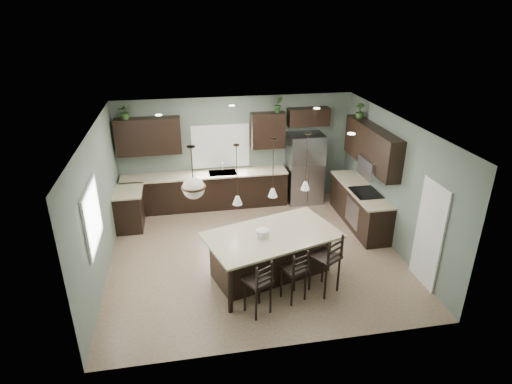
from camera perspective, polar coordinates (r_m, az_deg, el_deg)
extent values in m
plane|color=#9E8466|center=(9.25, -0.17, -8.14)|extent=(6.00, 6.00, 0.00)
cube|color=white|center=(8.48, 22.08, -5.30)|extent=(0.04, 0.82, 2.04)
cube|color=white|center=(11.02, -4.75, 6.11)|extent=(1.35, 0.02, 1.00)
cube|color=white|center=(7.86, -21.09, -3.13)|extent=(0.02, 1.10, 1.00)
cube|color=black|center=(10.50, -16.53, -2.25)|extent=(0.60, 0.90, 0.90)
cube|color=#C5BC95|center=(10.31, -16.73, 0.10)|extent=(0.66, 0.96, 0.04)
cube|color=black|center=(11.11, -6.71, 0.11)|extent=(4.20, 0.60, 0.90)
cube|color=#C5BC95|center=(10.91, -6.82, 2.33)|extent=(4.20, 0.66, 0.04)
cube|color=gray|center=(10.94, -4.47, 2.56)|extent=(0.70, 0.45, 0.01)
cylinder|color=silver|center=(10.86, -4.48, 3.22)|extent=(0.02, 0.02, 0.28)
cube|color=black|center=(10.74, -14.13, 7.22)|extent=(1.55, 0.34, 0.90)
cube|color=black|center=(10.93, 1.60, 8.23)|extent=(0.85, 0.34, 0.90)
cube|color=black|center=(11.10, 7.01, 9.92)|extent=(1.05, 0.34, 0.45)
cube|color=black|center=(10.50, 13.64, -1.93)|extent=(0.60, 2.35, 0.90)
cube|color=#C5BC95|center=(10.30, 13.79, 0.42)|extent=(0.66, 2.35, 0.04)
cube|color=black|center=(10.06, 14.41, -0.07)|extent=(0.58, 0.75, 0.02)
cube|color=gray|center=(10.16, 12.66, -2.74)|extent=(0.01, 0.72, 0.60)
cube|color=black|center=(10.00, 15.16, 5.89)|extent=(0.34, 2.35, 0.90)
cube|color=gray|center=(9.88, 15.30, 3.18)|extent=(0.40, 0.75, 0.40)
cube|color=gray|center=(11.32, 6.49, 3.18)|extent=(0.90, 0.74, 1.85)
cube|color=black|center=(8.32, 2.09, -8.40)|extent=(2.75, 2.05, 0.92)
cylinder|color=silver|center=(7.96, 0.88, -5.53)|extent=(0.24, 0.24, 0.14)
cube|color=black|center=(7.38, 0.22, -12.47)|extent=(0.53, 0.53, 1.07)
cube|color=black|center=(7.71, 5.05, -10.86)|extent=(0.51, 0.51, 1.04)
cube|color=black|center=(7.93, 9.19, -9.33)|extent=(0.61, 0.61, 1.20)
imported|color=#305224|center=(10.60, -17.07, 10.23)|extent=(0.36, 0.33, 0.37)
imported|color=#2A4E22|center=(10.79, 2.99, 11.57)|extent=(0.23, 0.18, 0.40)
imported|color=#304D21|center=(10.48, 13.69, 10.46)|extent=(0.27, 0.27, 0.37)
plane|color=slate|center=(11.12, -2.67, 5.53)|extent=(6.00, 0.00, 6.00)
plane|color=slate|center=(6.23, 4.31, -10.46)|extent=(6.00, 0.00, 6.00)
plane|color=slate|center=(8.63, -20.20, -1.64)|extent=(0.00, 5.50, 5.50)
plane|color=slate|center=(9.53, 17.87, 1.12)|extent=(0.00, 5.50, 5.50)
plane|color=white|center=(8.11, -0.20, 8.85)|extent=(6.00, 6.00, 0.00)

